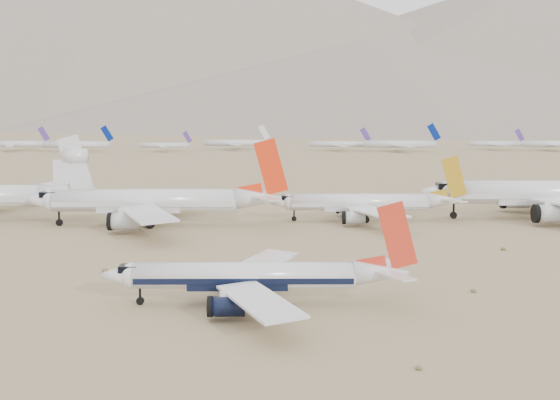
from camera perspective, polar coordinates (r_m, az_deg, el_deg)
name	(u,v)px	position (r m, az deg, el deg)	size (l,w,h in m)	color
ground	(300,296)	(97.63, 1.68, -7.78)	(7000.00, 7000.00, 0.00)	#8A7350
main_airliner	(257,276)	(92.43, -1.84, -6.23)	(39.02, 38.11, 13.77)	silver
row2_navy_widebody	(555,193)	(175.83, 21.48, 0.52)	(60.21, 58.88, 21.42)	silver
row2_gold_tail	(367,203)	(161.36, 7.08, -0.23)	(42.31, 41.38, 15.07)	silver
row2_orange_tail	(156,201)	(155.97, -10.08, -0.11)	(54.08, 52.91, 19.29)	silver
distant_storage_row	(310,144)	(425.04, 2.43, 4.59)	(558.69, 59.78, 14.68)	silver
mountain_range	(305,40)	(1751.46, 2.05, 12.85)	(7354.00, 3024.00, 470.00)	slate
desert_scrub	(228,368)	(71.18, -4.24, -13.43)	(261.14, 121.67, 0.67)	brown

